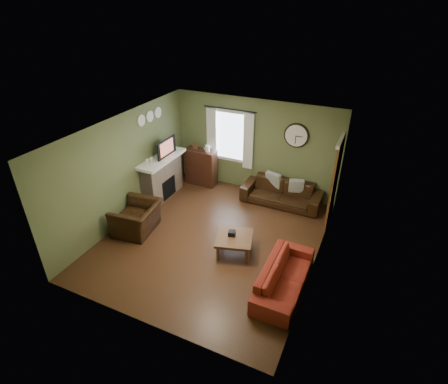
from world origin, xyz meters
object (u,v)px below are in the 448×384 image
at_px(sofa_brown, 281,193).
at_px(sofa_red, 284,277).
at_px(coffee_table, 234,244).
at_px(bookshelf, 201,167).
at_px(armchair, 137,218).

height_order(sofa_brown, sofa_red, sofa_brown).
bearing_deg(coffee_table, sofa_red, -24.29).
bearing_deg(coffee_table, sofa_brown, 82.31).
distance_m(bookshelf, sofa_brown, 2.46).
bearing_deg(coffee_table, bookshelf, 130.48).
bearing_deg(sofa_brown, coffee_table, -97.69).
height_order(bookshelf, coffee_table, bookshelf).
relative_size(sofa_red, armchair, 1.78).
bearing_deg(sofa_brown, bookshelf, 177.92).
distance_m(sofa_brown, coffee_table, 2.43).
height_order(sofa_red, coffee_table, sofa_red).
xyz_separation_m(sofa_brown, coffee_table, (-0.32, -2.40, -0.10)).
distance_m(sofa_brown, sofa_red, 3.13).
bearing_deg(coffee_table, armchair, -174.76).
bearing_deg(sofa_red, coffee_table, 65.71).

